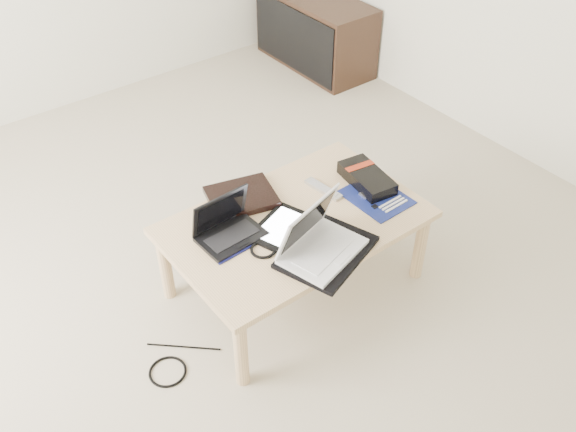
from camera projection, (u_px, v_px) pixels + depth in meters
ground at (218, 280)px, 3.05m from camera, size 4.00×4.00×0.00m
coffee_table at (295, 228)px, 2.80m from camera, size 1.10×0.70×0.40m
media_cabinet at (315, 32)px, 4.59m from camera, size 0.41×0.90×0.50m
book at (242, 197)px, 2.87m from camera, size 0.35×0.31×0.03m
netbook at (228, 228)px, 2.66m from camera, size 0.28×0.21×0.19m
tablet at (284, 228)px, 2.71m from camera, size 0.34×0.30×0.02m
remote at (323, 189)px, 2.92m from camera, size 0.07×0.20×0.02m
neoprene_sleeve at (327, 252)px, 2.60m from camera, size 0.46×0.39×0.02m
white_laptop at (318, 241)px, 2.56m from camera, size 0.38×0.32×0.23m
motherboard at (377, 197)px, 2.88m from camera, size 0.24×0.29×0.01m
gpu_box at (367, 178)px, 2.95m from camera, size 0.18×0.31×0.06m
cable_coil at (263, 250)px, 2.62m from camera, size 0.13×0.13×0.01m
floor_cable_coil at (168, 372)px, 2.64m from camera, size 0.20×0.20×0.01m
floor_cable_trail at (184, 347)px, 2.74m from camera, size 0.24×0.22×0.01m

